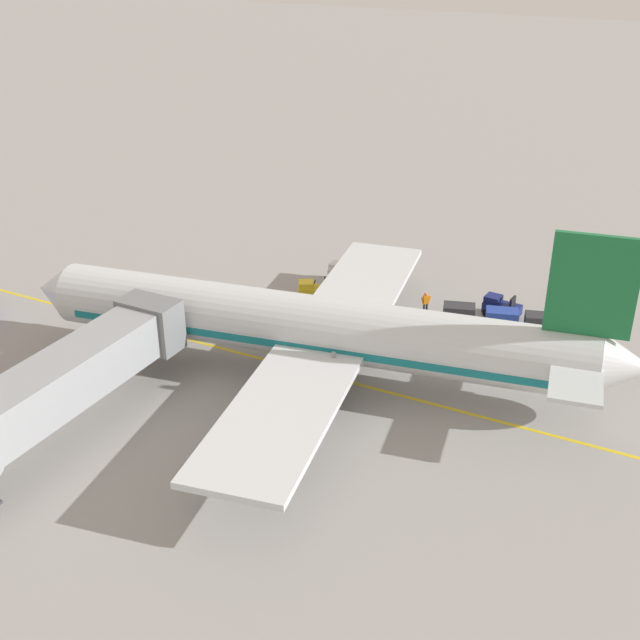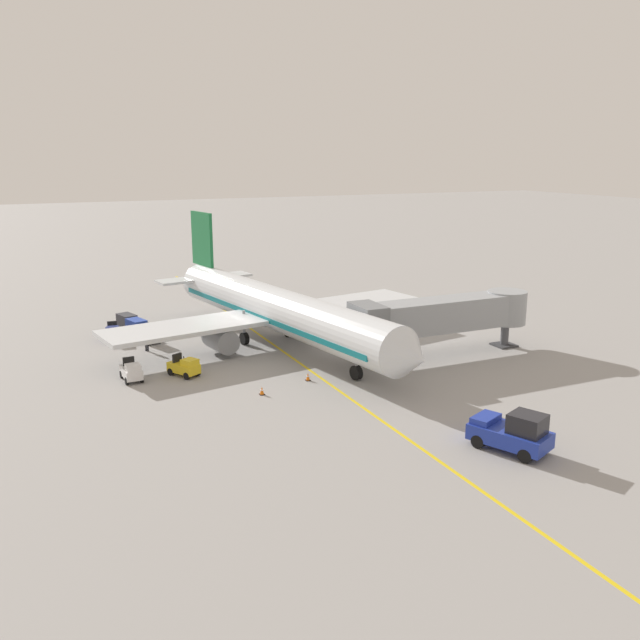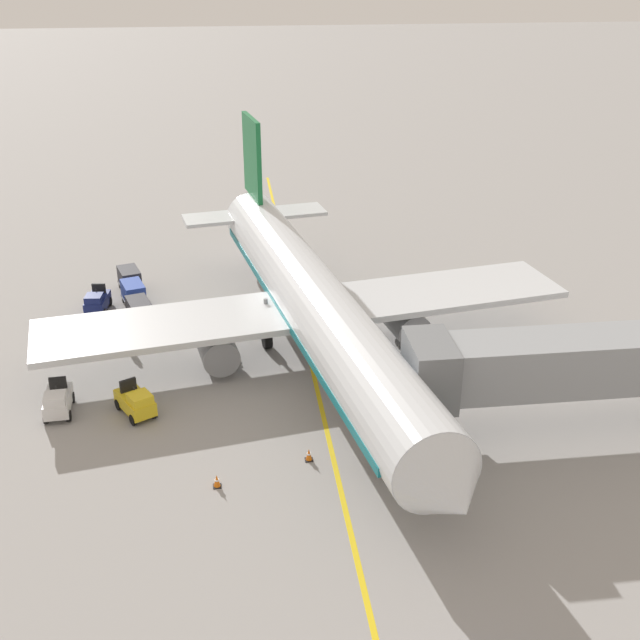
{
  "view_description": "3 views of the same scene",
  "coord_description": "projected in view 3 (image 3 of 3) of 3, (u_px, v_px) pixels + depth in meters",
  "views": [
    {
      "loc": [
        -37.12,
        -21.28,
        24.66
      ],
      "look_at": [
        -0.34,
        -2.28,
        3.85
      ],
      "focal_mm": 45.2,
      "sensor_mm": 36.0,
      "label": 1
    },
    {
      "loc": [
        20.14,
        51.68,
        16.37
      ],
      "look_at": [
        -1.97,
        3.39,
        3.3
      ],
      "focal_mm": 37.9,
      "sensor_mm": 36.0,
      "label": 2
    },
    {
      "loc": [
        4.23,
        37.42,
        21.2
      ],
      "look_at": [
        -0.12,
        2.04,
        4.16
      ],
      "focal_mm": 44.4,
      "sensor_mm": 36.0,
      "label": 3
    }
  ],
  "objects": [
    {
      "name": "baggage_tug_trailing",
      "position": [
        97.0,
        302.0,
        49.94
      ],
      "size": [
        1.5,
        2.6,
        1.62
      ],
      "color": "navy",
      "rests_on": "ground"
    },
    {
      "name": "ground_crew_wing_walker",
      "position": [
        124.0,
        329.0,
        45.88
      ],
      "size": [
        0.55,
        0.6,
        1.69
      ],
      "color": "#232328",
      "rests_on": "ground"
    },
    {
      "name": "gate_lead_in_line",
      "position": [
        313.0,
        373.0,
        43.12
      ],
      "size": [
        0.24,
        80.0,
        0.01
      ],
      "primitive_type": "cube",
      "color": "gold",
      "rests_on": "ground"
    },
    {
      "name": "safety_cone_nose_right",
      "position": [
        217.0,
        481.0,
        33.99
      ],
      "size": [
        0.36,
        0.36,
        0.59
      ],
      "color": "black",
      "rests_on": "ground"
    },
    {
      "name": "safety_cone_nose_left",
      "position": [
        309.0,
        455.0,
        35.73
      ],
      "size": [
        0.36,
        0.36,
        0.59
      ],
      "color": "black",
      "rests_on": "ground"
    },
    {
      "name": "ground_plane",
      "position": [
        313.0,
        373.0,
        43.12
      ],
      "size": [
        400.0,
        400.0,
        0.0
      ],
      "primitive_type": "plane",
      "color": "gray"
    },
    {
      "name": "parked_airliner",
      "position": [
        313.0,
        304.0,
        43.56
      ],
      "size": [
        30.45,
        37.22,
        10.63
      ],
      "color": "silver",
      "rests_on": "ground"
    },
    {
      "name": "baggage_cart_front",
      "position": [
        139.0,
        310.0,
        48.27
      ],
      "size": [
        1.89,
        2.97,
        1.58
      ],
      "color": "#4C4C51",
      "rests_on": "ground"
    },
    {
      "name": "baggage_tug_lead",
      "position": [
        136.0,
        402.0,
        39.04
      ],
      "size": [
        2.27,
        2.77,
        1.62
      ],
      "color": "gold",
      "rests_on": "ground"
    },
    {
      "name": "baggage_tug_spare",
      "position": [
        58.0,
        401.0,
        39.11
      ],
      "size": [
        1.42,
        2.57,
        1.62
      ],
      "color": "silver",
      "rests_on": "ground"
    },
    {
      "name": "baggage_cart_third_in_train",
      "position": [
        129.0,
        278.0,
        52.83
      ],
      "size": [
        1.89,
        2.97,
        1.58
      ],
      "color": "#4C4C51",
      "rests_on": "ground"
    },
    {
      "name": "baggage_cart_second_in_train",
      "position": [
        133.0,
        292.0,
        50.68
      ],
      "size": [
        1.89,
        2.97,
        1.58
      ],
      "color": "#4C4C51",
      "rests_on": "ground"
    },
    {
      "name": "jet_bridge",
      "position": [
        578.0,
        362.0,
        37.03
      ],
      "size": [
        16.34,
        3.5,
        4.98
      ],
      "color": "#93999E",
      "rests_on": "ground"
    },
    {
      "name": "ground_crew_loader",
      "position": [
        219.0,
        329.0,
        45.88
      ],
      "size": [
        0.44,
        0.67,
        1.69
      ],
      "color": "#232328",
      "rests_on": "ground"
    }
  ]
}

